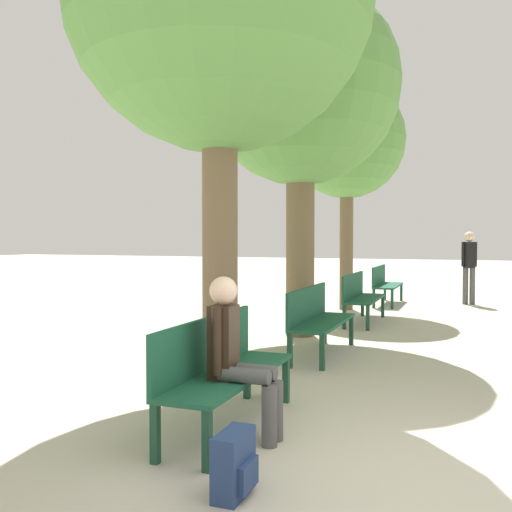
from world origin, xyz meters
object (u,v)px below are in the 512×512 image
at_px(bench_row_1, 316,315).
at_px(bench_row_2, 360,294).
at_px(backpack, 235,464).
at_px(tree_row_1, 301,89).
at_px(person_seated, 237,352).
at_px(bench_row_3, 384,282).
at_px(pedestrian_near, 469,263).
at_px(bench_row_0, 220,364).
at_px(tree_row_2, 347,142).

relative_size(bench_row_1, bench_row_2, 1.00).
bearing_deg(bench_row_2, backpack, -85.28).
height_order(bench_row_1, tree_row_1, tree_row_1).
xyz_separation_m(bench_row_2, person_seated, (0.25, -6.65, 0.15)).
distance_m(bench_row_2, bench_row_3, 3.22).
bearing_deg(tree_row_1, bench_row_1, -65.30).
xyz_separation_m(tree_row_1, backpack, (1.29, -5.81, -3.87)).
height_order(bench_row_2, pedestrian_near, pedestrian_near).
xyz_separation_m(bench_row_0, tree_row_1, (-0.66, 4.66, 3.52)).
xyz_separation_m(tree_row_1, tree_row_2, (0.00, 3.69, -0.29)).
xyz_separation_m(bench_row_1, pedestrian_near, (1.94, 7.12, 0.47)).
bearing_deg(person_seated, bench_row_0, 139.94).
xyz_separation_m(bench_row_1, tree_row_1, (-0.66, 1.44, 3.52)).
height_order(bench_row_3, person_seated, person_seated).
distance_m(bench_row_1, tree_row_2, 6.09).
xyz_separation_m(bench_row_0, tree_row_2, (-0.66, 8.34, 3.23)).
bearing_deg(backpack, tree_row_1, 102.49).
height_order(bench_row_0, backpack, bench_row_0).
bearing_deg(tree_row_1, bench_row_2, 69.72).
relative_size(bench_row_0, pedestrian_near, 1.06).
distance_m(bench_row_1, person_seated, 3.44).
xyz_separation_m(bench_row_0, person_seated, (0.25, -0.21, 0.15)).
distance_m(bench_row_0, pedestrian_near, 10.53).
distance_m(bench_row_1, bench_row_3, 6.44).
bearing_deg(tree_row_2, backpack, -82.28).
height_order(bench_row_0, bench_row_2, same).
relative_size(tree_row_1, pedestrian_near, 3.25).
bearing_deg(bench_row_0, bench_row_1, 90.00).
height_order(bench_row_0, bench_row_1, same).
bearing_deg(bench_row_3, bench_row_0, -90.00).
relative_size(bench_row_3, tree_row_2, 0.37).
bearing_deg(person_seated, tree_row_2, 96.05).
bearing_deg(backpack, bench_row_2, 94.72).
bearing_deg(tree_row_2, pedestrian_near, 37.61).
height_order(bench_row_1, person_seated, person_seated).
xyz_separation_m(bench_row_0, bench_row_2, (0.00, 6.44, 0.00)).
bearing_deg(backpack, bench_row_0, 118.49).
bearing_deg(tree_row_2, bench_row_2, -70.84).
bearing_deg(person_seated, bench_row_1, 94.10).
height_order(backpack, pedestrian_near, pedestrian_near).
xyz_separation_m(bench_row_1, backpack, (0.63, -4.38, -0.35)).
relative_size(bench_row_1, bench_row_3, 1.00).
bearing_deg(pedestrian_near, bench_row_1, -105.20).
distance_m(tree_row_2, pedestrian_near, 4.29).
bearing_deg(bench_row_1, tree_row_1, 114.70).
xyz_separation_m(bench_row_2, bench_row_3, (0.00, 3.22, 0.00)).
height_order(tree_row_2, backpack, tree_row_2).
xyz_separation_m(bench_row_3, pedestrian_near, (1.94, 0.68, 0.47)).
distance_m(bench_row_0, bench_row_3, 9.67).
distance_m(person_seated, pedestrian_near, 10.69).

